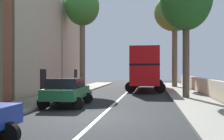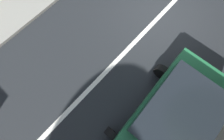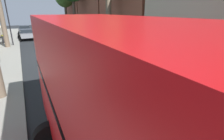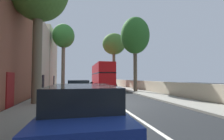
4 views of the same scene
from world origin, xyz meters
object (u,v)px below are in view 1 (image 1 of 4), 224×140
double_decker_bus (146,67)px  parked_car_green_left_3 (67,90)px  street_tree_left_0 (82,9)px  street_tree_right_5 (175,13)px

double_decker_bus → parked_car_green_left_3: size_ratio=2.51×
double_decker_bus → street_tree_left_0: 8.67m
parked_car_green_left_3 → street_tree_right_5: street_tree_right_5 is taller
street_tree_left_0 → street_tree_right_5: size_ratio=0.94×
double_decker_bus → street_tree_right_5: size_ratio=1.00×
street_tree_left_0 → street_tree_right_5: (9.49, 5.45, 0.38)m
street_tree_right_5 → double_decker_bus: bearing=-126.8°
double_decker_bus → street_tree_left_0: (-6.33, -1.24, 5.80)m
parked_car_green_left_3 → street_tree_left_0: bearing=100.2°
double_decker_bus → parked_car_green_left_3: 13.79m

